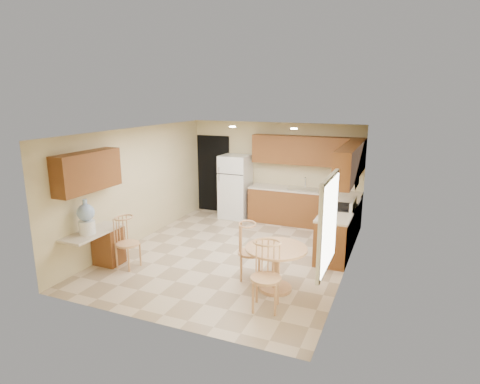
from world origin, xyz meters
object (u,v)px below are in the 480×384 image
at_px(stove, 338,227).
at_px(chair_desk, 124,239).
at_px(dining_table, 276,262).
at_px(chair_table_b, 264,272).
at_px(chair_table_a, 248,247).
at_px(refrigerator, 235,187).
at_px(water_crock, 86,218).

relative_size(stove, chair_desk, 1.13).
distance_m(dining_table, chair_table_b, 0.77).
bearing_deg(dining_table, chair_table_a, 164.36).
xyz_separation_m(refrigerator, stove, (2.88, -1.22, -0.36)).
distance_m(refrigerator, chair_desk, 3.86).
relative_size(refrigerator, chair_table_b, 1.58).
xyz_separation_m(dining_table, chair_table_b, (0.05, -0.75, 0.15)).
height_order(chair_table_a, water_crock, water_crock).
bearing_deg(refrigerator, water_crock, -103.96).
height_order(dining_table, chair_table_b, chair_table_b).
height_order(stove, water_crock, water_crock).
bearing_deg(chair_desk, water_crock, -41.01).
relative_size(refrigerator, water_crock, 2.62).
height_order(refrigerator, stove, refrigerator).
xyz_separation_m(stove, chair_desk, (-3.47, -2.59, 0.12)).
height_order(stove, chair_table_a, stove).
distance_m(chair_desk, water_crock, 0.77).
xyz_separation_m(refrigerator, water_crock, (-1.05, -4.22, 0.23)).
bearing_deg(chair_desk, dining_table, 102.00).
bearing_deg(chair_table_b, refrigerator, -72.72).
bearing_deg(dining_table, refrigerator, 122.41).
bearing_deg(chair_desk, refrigerator, 177.30).
height_order(stove, chair_table_b, stove).
xyz_separation_m(chair_table_a, chair_table_b, (0.60, -0.90, 0.03)).
height_order(dining_table, chair_desk, chair_desk).
bearing_deg(chair_table_a, water_crock, -93.45).
height_order(refrigerator, chair_table_b, refrigerator).
xyz_separation_m(chair_table_b, chair_desk, (-2.89, 0.47, -0.05)).
bearing_deg(refrigerator, chair_table_b, -61.85).
xyz_separation_m(refrigerator, chair_table_b, (2.29, -4.27, -0.19)).
bearing_deg(water_crock, chair_table_a, 17.35).
relative_size(refrigerator, dining_table, 1.63).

